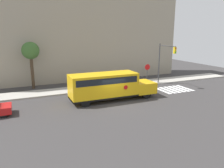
{
  "coord_description": "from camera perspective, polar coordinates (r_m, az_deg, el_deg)",
  "views": [
    {
      "loc": [
        -8.54,
        -19.41,
        7.03
      ],
      "look_at": [
        0.6,
        1.64,
        1.59
      ],
      "focal_mm": 35.0,
      "sensor_mm": 36.0,
      "label": 1
    }
  ],
  "objects": [
    {
      "name": "ground_plane",
      "position": [
        22.34,
        0.27,
        -5.01
      ],
      "size": [
        60.0,
        60.0,
        0.0
      ],
      "primitive_type": "plane",
      "color": "#3A3838"
    },
    {
      "name": "sidewalk_strip",
      "position": [
        28.15,
        -5.06,
        -1.02
      ],
      "size": [
        44.0,
        3.0,
        0.15
      ],
      "color": "#B2ADA3",
      "rests_on": "ground"
    },
    {
      "name": "building_backdrop",
      "position": [
        33.52,
        -8.94,
        12.96
      ],
      "size": [
        32.0,
        4.0,
        13.8
      ],
      "color": "#9E937F",
      "rests_on": "ground"
    },
    {
      "name": "crosswalk_stripes",
      "position": [
        28.77,
        15.91,
        -1.32
      ],
      "size": [
        4.0,
        3.2,
        0.01
      ],
      "color": "white",
      "rests_on": "ground"
    },
    {
      "name": "school_bus",
      "position": [
        22.88,
        -0.98,
        -0.29
      ],
      "size": [
        9.38,
        2.57,
        2.9
      ],
      "color": "yellow",
      "rests_on": "ground"
    },
    {
      "name": "stop_sign",
      "position": [
        30.56,
        9.19,
        3.45
      ],
      "size": [
        0.79,
        0.1,
        2.78
      ],
      "color": "#38383A",
      "rests_on": "ground"
    },
    {
      "name": "traffic_light",
      "position": [
        30.04,
        13.45,
        6.59
      ],
      "size": [
        0.28,
        3.38,
        5.57
      ],
      "color": "#38383A",
      "rests_on": "ground"
    },
    {
      "name": "tree_near_sidewalk",
      "position": [
        29.13,
        -20.5,
        7.87
      ],
      "size": [
        2.15,
        2.15,
        5.91
      ],
      "color": "#423323",
      "rests_on": "ground"
    }
  ]
}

